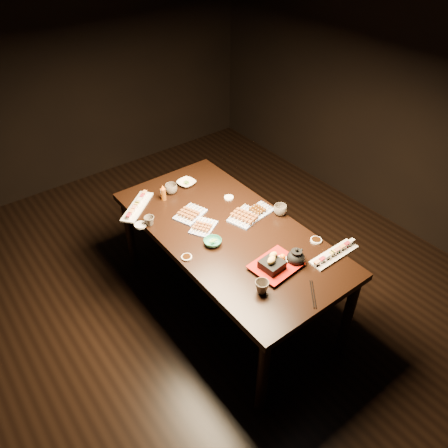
{
  "coord_description": "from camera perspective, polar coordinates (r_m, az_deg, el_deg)",
  "views": [
    {
      "loc": [
        -1.42,
        -1.85,
        2.69
      ],
      "look_at": [
        0.05,
        0.07,
        0.77
      ],
      "focal_mm": 35.0,
      "sensor_mm": 36.0,
      "label": 1
    }
  ],
  "objects": [
    {
      "name": "tsukune_plate",
      "position": [
        3.23,
        4.6,
        1.97
      ],
      "size": [
        0.22,
        0.17,
        0.05
      ],
      "primitive_type": null,
      "rotation": [
        0.0,
        0.0,
        0.11
      ],
      "color": "#828EB6",
      "rests_on": "dining_table"
    },
    {
      "name": "sauce_dish_se",
      "position": [
        3.04,
        11.93,
        -2.09
      ],
      "size": [
        0.09,
        0.09,
        0.01
      ],
      "primitive_type": "cylinder",
      "rotation": [
        0.0,
        0.0,
        0.19
      ],
      "color": "white",
      "rests_on": "dining_table"
    },
    {
      "name": "yakitori_plate_right",
      "position": [
        3.16,
        2.86,
        1.24
      ],
      "size": [
        0.28,
        0.24,
        0.06
      ],
      "primitive_type": null,
      "rotation": [
        0.0,
        0.0,
        0.29
      ],
      "color": "#828EB6",
      "rests_on": "dining_table"
    },
    {
      "name": "sushi_platter_near",
      "position": [
        2.95,
        14.23,
        -3.64
      ],
      "size": [
        0.37,
        0.11,
        0.05
      ],
      "primitive_type": null,
      "rotation": [
        0.0,
        0.0,
        0.01
      ],
      "color": "white",
      "rests_on": "dining_table"
    },
    {
      "name": "teapot",
      "position": [
        2.82,
        9.38,
        -4.15
      ],
      "size": [
        0.17,
        0.17,
        0.12
      ],
      "primitive_type": null,
      "rotation": [
        0.0,
        0.0,
        0.25
      ],
      "color": "black",
      "rests_on": "dining_table"
    },
    {
      "name": "sauce_dish_nw",
      "position": [
        3.16,
        -10.87,
        -0.14
      ],
      "size": [
        0.11,
        0.11,
        0.02
      ],
      "primitive_type": "cylinder",
      "rotation": [
        0.0,
        0.0,
        0.28
      ],
      "color": "white",
      "rests_on": "dining_table"
    },
    {
      "name": "sauce_dish_west",
      "position": [
        2.86,
        -4.9,
        -4.35
      ],
      "size": [
        0.1,
        0.1,
        0.01
      ],
      "primitive_type": "cylinder",
      "rotation": [
        0.0,
        0.0,
        0.61
      ],
      "color": "white",
      "rests_on": "dining_table"
    },
    {
      "name": "yakitori_plate_left",
      "position": [
        3.2,
        -4.45,
        1.56
      ],
      "size": [
        0.27,
        0.23,
        0.06
      ],
      "primitive_type": null,
      "rotation": [
        0.0,
        0.0,
        0.36
      ],
      "color": "#828EB6",
      "rests_on": "dining_table"
    },
    {
      "name": "tempura_tray",
      "position": [
        2.77,
        6.85,
        -4.83
      ],
      "size": [
        0.32,
        0.27,
        0.11
      ],
      "primitive_type": null,
      "rotation": [
        0.0,
        0.0,
        0.1
      ],
      "color": "black",
      "rests_on": "dining_table"
    },
    {
      "name": "edamame_bowl_green",
      "position": [
        2.94,
        -1.49,
        -2.38
      ],
      "size": [
        0.12,
        0.12,
        0.04
      ],
      "primitive_type": "imported",
      "rotation": [
        0.0,
        0.0,
        0.02
      ],
      "color": "#297F61",
      "rests_on": "dining_table"
    },
    {
      "name": "condiment_bottle",
      "position": [
        3.36,
        -7.95,
        4.11
      ],
      "size": [
        0.05,
        0.05,
        0.13
      ],
      "primitive_type": "cylinder",
      "rotation": [
        0.0,
        0.0,
        0.12
      ],
      "color": "brown",
      "rests_on": "dining_table"
    },
    {
      "name": "sauce_dish_east",
      "position": [
        3.38,
        0.63,
        3.47
      ],
      "size": [
        0.1,
        0.1,
        0.01
      ],
      "primitive_type": "cylinder",
      "rotation": [
        0.0,
        0.0,
        0.51
      ],
      "color": "white",
      "rests_on": "dining_table"
    },
    {
      "name": "chopsticks_near",
      "position": [
        2.68,
        11.53,
        -8.92
      ],
      "size": [
        0.16,
        0.18,
        0.01
      ],
      "primitive_type": null,
      "rotation": [
        0.0,
        0.0,
        0.87
      ],
      "color": "black",
      "rests_on": "dining_table"
    },
    {
      "name": "edamame_bowl_cream",
      "position": [
        3.54,
        -4.93,
        5.35
      ],
      "size": [
        0.16,
        0.16,
        0.03
      ],
      "primitive_type": "imported",
      "rotation": [
        0.0,
        0.0,
        0.19
      ],
      "color": "#FCEBCE",
      "rests_on": "dining_table"
    },
    {
      "name": "dining_table",
      "position": [
        3.32,
        0.53,
        -5.77
      ],
      "size": [
        1.26,
        1.95,
        0.75
      ],
      "primitive_type": "cube",
      "rotation": [
        0.0,
        0.0,
        0.21
      ],
      "color": "black",
      "rests_on": "ground"
    },
    {
      "name": "yakitori_plate_center",
      "position": [
        3.07,
        -2.72,
        -0.17
      ],
      "size": [
        0.24,
        0.22,
        0.05
      ],
      "primitive_type": null,
      "rotation": [
        0.0,
        0.0,
        0.53
      ],
      "color": "#828EB6",
      "rests_on": "dining_table"
    },
    {
      "name": "teacup_mid_right",
      "position": [
        3.22,
        7.35,
        1.83
      ],
      "size": [
        0.12,
        0.12,
        0.08
      ],
      "primitive_type": "imported",
      "rotation": [
        0.0,
        0.0,
        0.25
      ],
      "color": "brown",
      "rests_on": "dining_table"
    },
    {
      "name": "chopsticks_se",
      "position": [
        2.95,
        14.06,
        -3.97
      ],
      "size": [
        0.21,
        0.05,
        0.01
      ],
      "primitive_type": null,
      "rotation": [
        0.0,
        0.0,
        -0.13
      ],
      "color": "black",
      "rests_on": "dining_table"
    },
    {
      "name": "teacup_near_left",
      "position": [
        2.62,
        4.97,
        -8.18
      ],
      "size": [
        0.1,
        0.1,
        0.08
      ],
      "primitive_type": "imported",
      "rotation": [
        0.0,
        0.0,
        -0.11
      ],
      "color": "brown",
      "rests_on": "dining_table"
    },
    {
      "name": "teacup_far_left",
      "position": [
        3.14,
        -9.72,
        0.41
      ],
      "size": [
        0.1,
        0.1,
        0.07
      ],
      "primitive_type": "imported",
      "rotation": [
        0.0,
        0.0,
        0.38
      ],
      "color": "brown",
      "rests_on": "dining_table"
    },
    {
      "name": "sushi_platter_far",
      "position": [
        3.33,
        -11.29,
        2.46
      ],
      "size": [
        0.37,
        0.33,
        0.05
      ],
      "primitive_type": null,
      "rotation": [
        0.0,
        0.0,
        3.82
      ],
      "color": "white",
      "rests_on": "dining_table"
    },
    {
      "name": "ground",
      "position": [
        3.56,
        0.1,
        -10.64
      ],
      "size": [
        5.0,
        5.0,
        0.0
      ],
      "primitive_type": "plane",
      "color": "black",
      "rests_on": "ground"
    },
    {
      "name": "teacup_far_right",
      "position": [
        3.44,
        -6.92,
        4.59
      ],
      "size": [
        0.12,
        0.12,
        0.08
      ],
      "primitive_type": "imported",
      "rotation": [
        0.0,
        0.0,
        -0.21
      ],
      "color": "brown",
      "rests_on": "dining_table"
    }
  ]
}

